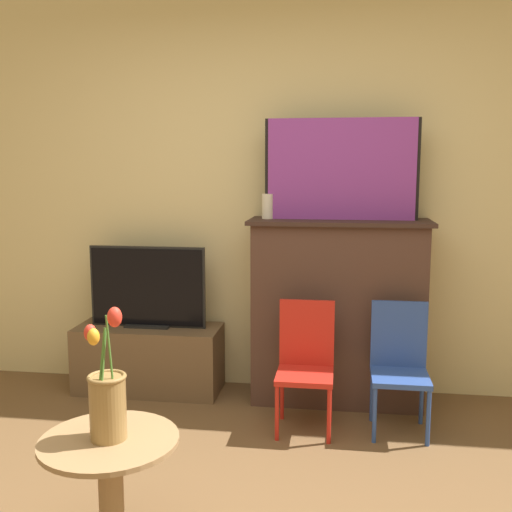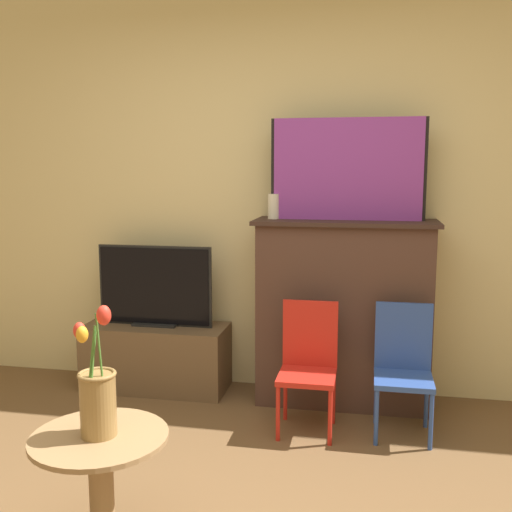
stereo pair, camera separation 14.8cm
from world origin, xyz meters
name	(u,v)px [view 2 (the right image)]	position (x,y,z in m)	size (l,w,h in m)	color
wall_back	(285,190)	(0.00, 2.13, 1.35)	(8.00, 0.06, 2.70)	beige
fireplace_mantel	(344,310)	(0.42, 1.90, 0.60)	(1.13, 0.44, 1.17)	#4C3328
painting	(347,169)	(0.42, 1.91, 1.49)	(0.95, 0.03, 0.62)	black
mantel_candle	(274,206)	(-0.04, 1.90, 1.25)	(0.07, 0.07, 0.16)	silver
tv_stand	(156,357)	(-0.84, 1.89, 0.22)	(0.97, 0.39, 0.44)	brown
tv_monitor	(155,287)	(-0.84, 1.89, 0.70)	(0.78, 0.12, 0.54)	black
chair_red	(308,360)	(0.24, 1.46, 0.40)	(0.32, 0.32, 0.73)	red
chair_blue	(403,363)	(0.77, 1.51, 0.40)	(0.32, 0.32, 0.73)	#2D4C99
side_table	(101,477)	(-0.42, 0.15, 0.32)	(0.52, 0.52, 0.50)	#99754C
vase_tulips	(97,396)	(-0.42, 0.15, 0.65)	(0.15, 0.18, 0.51)	olive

